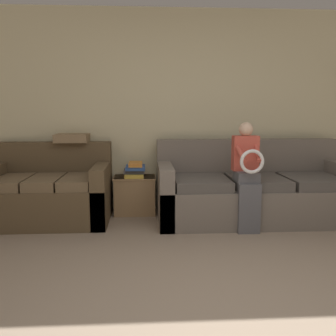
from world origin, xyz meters
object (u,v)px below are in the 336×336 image
at_px(side_shelf, 135,194).
at_px(book_stack, 135,170).
at_px(couch_side, 49,194).
at_px(throw_pillow, 73,138).
at_px(child_left_seated, 247,172).
at_px(couch_main, 253,192).

xyz_separation_m(side_shelf, book_stack, (0.00, -0.00, 0.31)).
bearing_deg(couch_side, book_stack, 14.22).
bearing_deg(throw_pillow, book_stack, -5.11).
distance_m(side_shelf, book_stack, 0.31).
height_order(side_shelf, throw_pillow, throw_pillow).
bearing_deg(child_left_seated, couch_side, 167.70).
height_order(couch_side, side_shelf, couch_side).
bearing_deg(book_stack, throw_pillow, 174.89).
height_order(couch_side, book_stack, couch_side).
relative_size(couch_main, couch_side, 1.62).
bearing_deg(throw_pillow, child_left_seated, -22.12).
xyz_separation_m(couch_main, child_left_seated, (-0.20, -0.43, 0.32)).
xyz_separation_m(side_shelf, throw_pillow, (-0.76, 0.07, 0.71)).
height_order(couch_main, side_shelf, couch_main).
xyz_separation_m(child_left_seated, throw_pillow, (-1.98, 0.81, 0.31)).
bearing_deg(book_stack, side_shelf, 155.42).
relative_size(child_left_seated, throw_pillow, 2.96).
bearing_deg(couch_side, throw_pillow, 53.81).
bearing_deg(couch_main, couch_side, 178.62).
xyz_separation_m(couch_main, book_stack, (-1.41, 0.31, 0.23)).
bearing_deg(side_shelf, throw_pillow, 175.02).
bearing_deg(child_left_seated, throw_pillow, 157.88).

